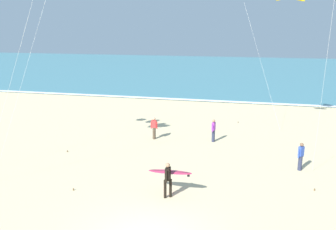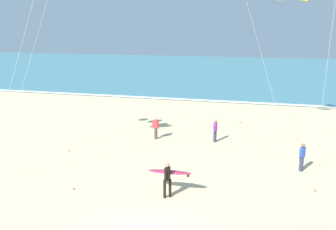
{
  "view_description": "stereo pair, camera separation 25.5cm",
  "coord_description": "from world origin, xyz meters",
  "px_view_note": "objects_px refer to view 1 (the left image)",
  "views": [
    {
      "loc": [
        3.57,
        -11.06,
        7.69
      ],
      "look_at": [
        -0.3,
        4.94,
        3.61
      ],
      "focal_mm": 37.71,
      "sensor_mm": 36.0,
      "label": 1
    },
    {
      "loc": [
        3.82,
        -11.0,
        7.69
      ],
      "look_at": [
        -0.3,
        4.94,
        3.61
      ],
      "focal_mm": 37.71,
      "sensor_mm": 36.0,
      "label": 2
    }
  ],
  "objects_px": {
    "bystander_blue_top": "(301,156)",
    "bystander_purple_top": "(213,130)",
    "bystander_red_top": "(154,128)",
    "surfer_lead": "(169,175)"
  },
  "relations": [
    {
      "from": "bystander_blue_top",
      "to": "bystander_purple_top",
      "type": "bearing_deg",
      "value": 143.19
    },
    {
      "from": "bystander_purple_top",
      "to": "bystander_red_top",
      "type": "relative_size",
      "value": 1.0
    },
    {
      "from": "surfer_lead",
      "to": "bystander_purple_top",
      "type": "xyz_separation_m",
      "value": [
        1.1,
        8.63,
        -0.23
      ]
    },
    {
      "from": "surfer_lead",
      "to": "bystander_blue_top",
      "type": "xyz_separation_m",
      "value": [
        6.35,
        4.7,
        -0.23
      ]
    },
    {
      "from": "surfer_lead",
      "to": "bystander_purple_top",
      "type": "bearing_deg",
      "value": 82.71
    },
    {
      "from": "surfer_lead",
      "to": "bystander_purple_top",
      "type": "height_order",
      "value": "surfer_lead"
    },
    {
      "from": "surfer_lead",
      "to": "bystander_red_top",
      "type": "bearing_deg",
      "value": 110.25
    },
    {
      "from": "bystander_purple_top",
      "to": "bystander_red_top",
      "type": "bearing_deg",
      "value": -174.95
    },
    {
      "from": "bystander_blue_top",
      "to": "bystander_purple_top",
      "type": "height_order",
      "value": "same"
    },
    {
      "from": "bystander_blue_top",
      "to": "bystander_purple_top",
      "type": "distance_m",
      "value": 6.55
    }
  ]
}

